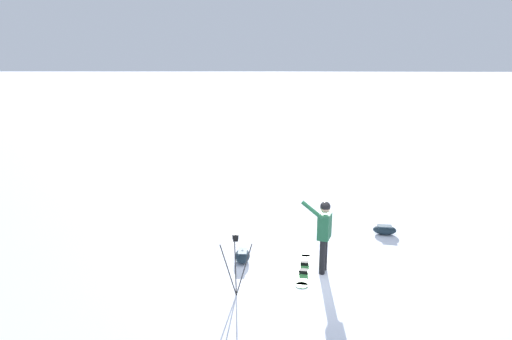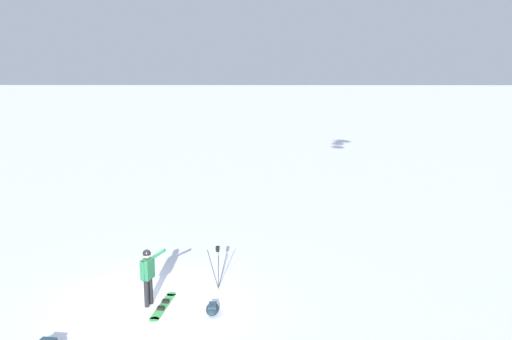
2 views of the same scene
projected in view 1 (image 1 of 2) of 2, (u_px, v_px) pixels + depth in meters
ground_plane at (316, 270)px, 10.62m from camera, size 300.00×300.00×0.00m
snowboarder at (324, 229)px, 10.31m from camera, size 0.76×0.46×1.76m
snowboard at (304, 268)px, 10.66m from camera, size 0.49×1.86×0.10m
gear_bag_large at (242, 255)px, 11.07m from camera, size 0.37×0.67×0.28m
camera_tripod at (236, 252)px, 9.27m from camera, size 0.67×0.61×1.40m
gear_bag_small at (385, 230)px, 12.76m from camera, size 0.69×0.47×0.25m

